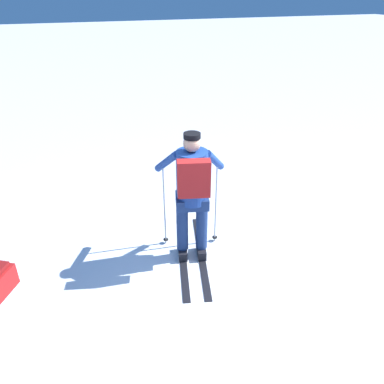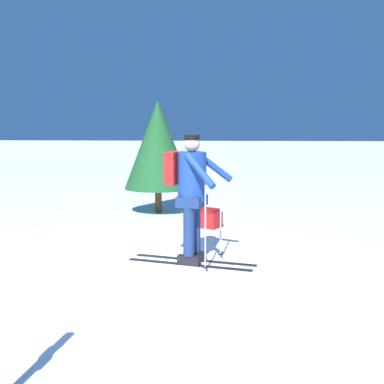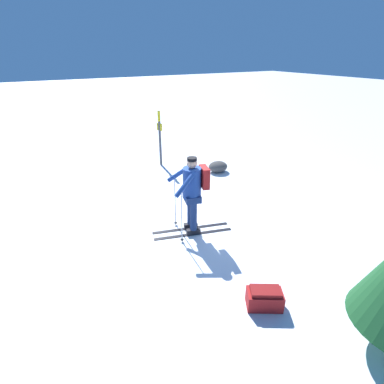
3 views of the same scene
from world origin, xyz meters
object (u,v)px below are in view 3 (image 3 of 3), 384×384
object	(u,v)px
dropped_backpack	(265,298)
rock_boulder	(218,167)
skier	(193,190)
trail_marker	(160,134)

from	to	relation	value
dropped_backpack	rock_boulder	size ratio (longest dim) A/B	0.98
skier	trail_marker	distance (m)	4.37
trail_marker	rock_boulder	bearing A→B (deg)	131.84
dropped_backpack	trail_marker	world-z (taller)	trail_marker
skier	rock_boulder	world-z (taller)	skier
dropped_backpack	trail_marker	size ratio (longest dim) A/B	0.34
rock_boulder	skier	bearing A→B (deg)	47.07
dropped_backpack	rock_boulder	distance (m)	5.74
skier	dropped_backpack	bearing A→B (deg)	87.47
trail_marker	dropped_backpack	bearing A→B (deg)	79.28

